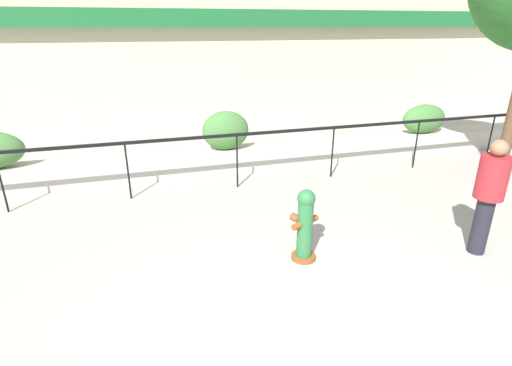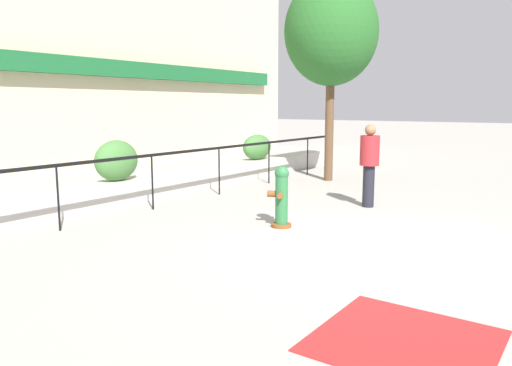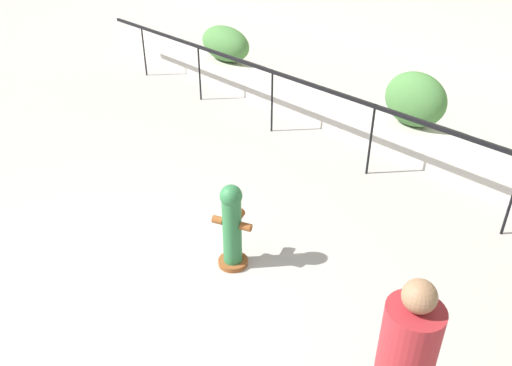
{
  "view_description": "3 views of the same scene",
  "coord_description": "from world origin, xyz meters",
  "views": [
    {
      "loc": [
        -1.8,
        -2.64,
        3.17
      ],
      "look_at": [
        -0.08,
        3.24,
        0.73
      ],
      "focal_mm": 28.0,
      "sensor_mm": 36.0,
      "label": 1
    },
    {
      "loc": [
        -6.99,
        -2.61,
        2.11
      ],
      "look_at": [
        -0.35,
        2.07,
        0.85
      ],
      "focal_mm": 35.0,
      "sensor_mm": 36.0,
      "label": 2
    },
    {
      "loc": [
        3.85,
        -0.96,
        3.86
      ],
      "look_at": [
        -0.3,
        2.83,
        0.52
      ],
      "focal_mm": 35.0,
      "sensor_mm": 36.0,
      "label": 3
    }
  ],
  "objects": [
    {
      "name": "ground_plane",
      "position": [
        0.0,
        0.0,
        0.0
      ],
      "size": [
        120.0,
        120.0,
        0.0
      ],
      "primitive_type": "plane",
      "color": "#9E9991"
    },
    {
      "name": "planter_wall_low",
      "position": [
        0.0,
        6.0,
        0.25
      ],
      "size": [
        18.0,
        0.7,
        0.5
      ],
      "primitive_type": "cube",
      "color": "#B7B2A8",
      "rests_on": "ground"
    },
    {
      "name": "fence_railing_segment",
      "position": [
        -0.0,
        4.9,
        1.02
      ],
      "size": [
        15.0,
        0.05,
        1.15
      ],
      "color": "black",
      "rests_on": "ground"
    },
    {
      "name": "hedge_bush_2",
      "position": [
        5.29,
        6.0,
        0.88
      ],
      "size": [
        1.21,
        0.6,
        0.76
      ],
      "primitive_type": "ellipsoid",
      "color": "#427538",
      "rests_on": "planter_wall_low"
    },
    {
      "name": "tactile_warning_pad",
      "position": [
        -2.74,
        -1.27,
        0.01
      ],
      "size": [
        1.53,
        1.53,
        0.01
      ],
      "primitive_type": "cube",
      "color": "#B22323",
      "rests_on": "ground"
    },
    {
      "name": "fire_hydrant",
      "position": [
        0.25,
        1.95,
        0.55
      ],
      "size": [
        0.47,
        0.48,
        1.08
      ],
      "color": "brown",
      "rests_on": "ground"
    },
    {
      "name": "street_tree",
      "position": [
        5.7,
        3.81,
        4.08
      ],
      "size": [
        2.78,
        2.5,
        5.57
      ],
      "color": "brown",
      "rests_on": "ground"
    },
    {
      "name": "pedestrian",
      "position": [
        2.81,
        1.4,
        0.99
      ],
      "size": [
        0.55,
        0.55,
        1.73
      ],
      "color": "black",
      "rests_on": "ground"
    },
    {
      "name": "hedge_bush_1",
      "position": [
        0.01,
        6.0,
        0.94
      ],
      "size": [
        1.06,
        0.63,
        0.88
      ],
      "primitive_type": "ellipsoid",
      "color": "#427538",
      "rests_on": "planter_wall_low"
    }
  ]
}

